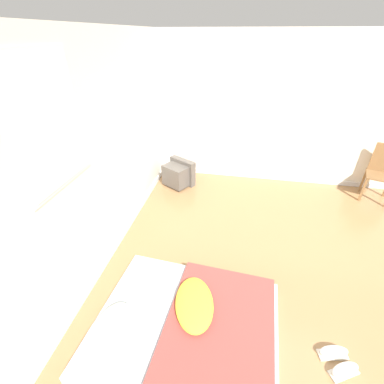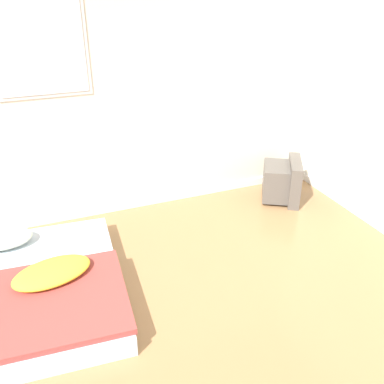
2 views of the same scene
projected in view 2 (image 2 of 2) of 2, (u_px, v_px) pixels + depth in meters
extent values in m
cube|color=silver|center=(57.00, 100.00, 4.10)|extent=(8.22, 0.06, 2.60)
cube|color=white|center=(74.00, 215.00, 4.64)|extent=(8.22, 0.02, 0.09)
cube|color=silver|center=(38.00, 36.00, 3.77)|extent=(0.85, 0.01, 1.10)
cube|color=white|center=(38.00, 36.00, 3.77)|extent=(0.78, 0.01, 1.03)
cube|color=silver|center=(33.00, 290.00, 3.48)|extent=(1.52, 1.81, 0.16)
ellipsoid|color=silver|center=(3.00, 239.00, 3.89)|extent=(0.54, 0.38, 0.14)
cube|color=#993D38|center=(30.00, 306.00, 3.16)|extent=(1.49, 1.10, 0.05)
ellipsoid|color=yellow|center=(52.00, 272.00, 3.42)|extent=(0.70, 0.51, 0.11)
cube|color=#56514C|center=(276.00, 181.00, 4.98)|extent=(0.48, 0.54, 0.39)
cube|color=#56514C|center=(294.00, 181.00, 4.94)|extent=(0.39, 0.54, 0.49)
cube|color=black|center=(300.00, 180.00, 4.93)|extent=(0.23, 0.39, 0.35)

